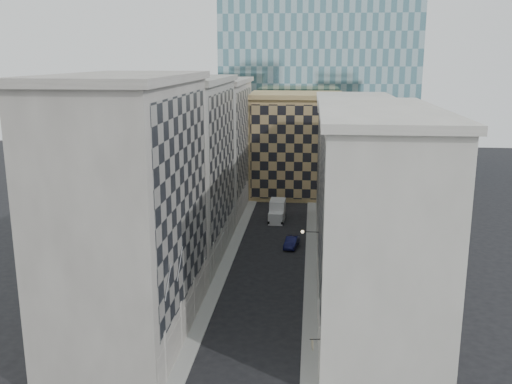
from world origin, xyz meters
The scene contains 14 objects.
sidewalk_west centered at (-5.25, 30.00, 0.07)m, with size 1.50×100.00×0.15m, color gray.
sidewalk_east centered at (5.25, 30.00, 0.07)m, with size 1.50×100.00×0.15m, color gray.
bldg_left_a centered at (-10.88, 11.00, 11.82)m, with size 10.80×22.80×23.70m.
bldg_left_b centered at (-10.88, 33.00, 11.32)m, with size 10.80×22.80×22.70m.
bldg_left_c centered at (-10.88, 55.00, 10.83)m, with size 10.80×22.80×21.70m.
bldg_right_a centered at (10.88, 15.00, 10.32)m, with size 10.80×26.80×20.70m.
bldg_right_b centered at (10.89, 42.00, 9.85)m, with size 10.80×28.80×19.70m.
tan_block centered at (2.00, 67.90, 9.44)m, with size 16.80×14.80×18.80m.
church_tower centered at (0.00, 82.00, 26.95)m, with size 7.20×7.20×51.50m.
flagpoles_left centered at (-5.90, 6.00, 8.00)m, with size 0.10×6.33×2.33m.
bracket_lamp centered at (4.38, 24.00, 6.20)m, with size 1.98×0.36×0.36m.
box_truck centered at (-0.18, 49.68, 1.37)m, with size 2.51×5.81×3.15m.
dark_car centered at (2.58, 36.75, 0.73)m, with size 1.54×4.41×1.45m, color #0F1139.
shop_sign centered at (5.42, 3.00, 3.83)m, with size 0.83×0.73×0.81m.
Camera 1 is at (5.01, -36.71, 25.04)m, focal length 40.00 mm.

